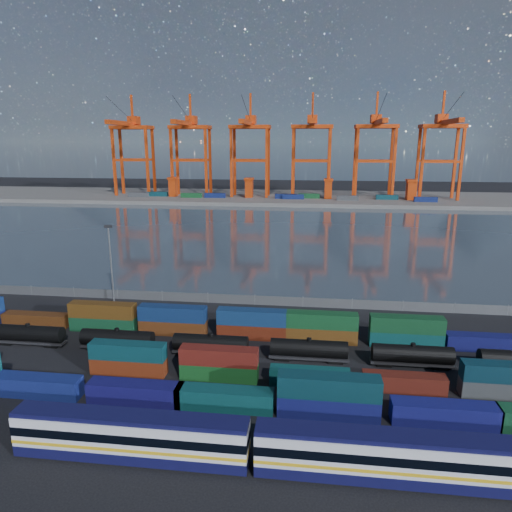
# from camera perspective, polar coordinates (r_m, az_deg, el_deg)

# --- Properties ---
(ground) EXTENTS (700.00, 700.00, 0.00)m
(ground) POSITION_cam_1_polar(r_m,az_deg,el_deg) (70.63, -3.08, -13.88)
(ground) COLOR black
(ground) RESTS_ON ground
(harbor_water) EXTENTS (700.00, 700.00, 0.00)m
(harbor_water) POSITION_cam_1_polar(r_m,az_deg,el_deg) (170.01, 3.11, 2.83)
(harbor_water) COLOR #323E48
(harbor_water) RESTS_ON ground
(far_quay) EXTENTS (700.00, 70.00, 2.00)m
(far_quay) POSITION_cam_1_polar(r_m,az_deg,el_deg) (273.50, 4.67, 7.29)
(far_quay) COLOR #514F4C
(far_quay) RESTS_ON ground
(distant_mountains) EXTENTS (2470.00, 1100.00, 520.00)m
(distant_mountains) POSITION_cam_1_polar(r_m,az_deg,el_deg) (1672.69, 9.36, 20.32)
(distant_mountains) COLOR #1E2630
(distant_mountains) RESTS_ON ground
(passenger_train) EXTENTS (77.29, 3.12, 5.36)m
(passenger_train) POSITION_cam_1_polar(r_m,az_deg,el_deg) (51.01, 15.44, -23.07)
(passenger_train) COLOR silver
(passenger_train) RESTS_ON ground
(container_row_south) EXTENTS (140.38, 2.56, 5.45)m
(container_row_south) POSITION_cam_1_polar(r_m,az_deg,el_deg) (65.15, -18.22, -15.24)
(container_row_south) COLOR #3B3E40
(container_row_south) RESTS_ON ground
(container_row_mid) EXTENTS (140.55, 2.27, 4.83)m
(container_row_mid) POSITION_cam_1_polar(r_m,az_deg,el_deg) (66.05, 7.99, -14.38)
(container_row_mid) COLOR #3E4243
(container_row_mid) RESTS_ON ground
(container_row_north) EXTENTS (141.53, 2.43, 5.19)m
(container_row_north) POSITION_cam_1_polar(r_m,az_deg,el_deg) (80.79, -5.66, -8.39)
(container_row_north) COLOR navy
(container_row_north) RESTS_ON ground
(tanker_string) EXTENTS (136.32, 2.65, 3.79)m
(tanker_string) POSITION_cam_1_polar(r_m,az_deg,el_deg) (74.11, 18.94, -11.62)
(tanker_string) COLOR black
(tanker_string) RESTS_ON ground
(waterfront_fence) EXTENTS (160.12, 0.12, 2.20)m
(waterfront_fence) POSITION_cam_1_polar(r_m,az_deg,el_deg) (95.63, -0.15, -5.53)
(waterfront_fence) COLOR #595B5E
(waterfront_fence) RESTS_ON ground
(yard_light_mast) EXTENTS (1.60, 0.40, 16.60)m
(yard_light_mast) POSITION_cam_1_polar(r_m,az_deg,el_deg) (99.52, -17.70, -0.43)
(yard_light_mast) COLOR slate
(yard_light_mast) RESTS_ON ground
(gantry_cranes) EXTENTS (197.97, 44.10, 59.72)m
(gantry_cranes) POSITION_cam_1_polar(r_m,az_deg,el_deg) (265.48, 3.09, 14.81)
(gantry_cranes) COLOR red
(gantry_cranes) RESTS_ON ground
(quay_containers) EXTENTS (172.58, 10.99, 2.60)m
(quay_containers) POSITION_cam_1_polar(r_m,az_deg,el_deg) (259.52, 2.09, 7.47)
(quay_containers) COLOR navy
(quay_containers) RESTS_ON far_quay
(straddle_carriers) EXTENTS (140.00, 7.00, 11.10)m
(straddle_carriers) POSITION_cam_1_polar(r_m,az_deg,el_deg) (262.95, 4.05, 8.52)
(straddle_carriers) COLOR red
(straddle_carriers) RESTS_ON far_quay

